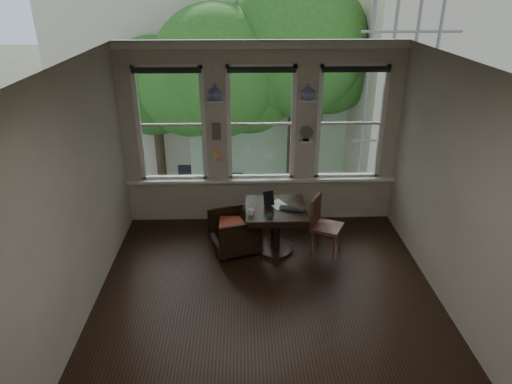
{
  "coord_description": "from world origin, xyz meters",
  "views": [
    {
      "loc": [
        -0.3,
        -4.92,
        3.77
      ],
      "look_at": [
        -0.12,
        0.9,
        1.1
      ],
      "focal_mm": 32.0,
      "sensor_mm": 36.0,
      "label": 1
    }
  ],
  "objects_px": {
    "armchair_left": "(234,232)",
    "mug": "(251,212)",
    "table": "(276,230)",
    "side_chair_right": "(327,227)",
    "laptop": "(291,211)"
  },
  "relations": [
    {
      "from": "table",
      "to": "laptop",
      "type": "bearing_deg",
      "value": -33.27
    },
    {
      "from": "table",
      "to": "armchair_left",
      "type": "xyz_separation_m",
      "value": [
        -0.62,
        0.04,
        -0.06
      ]
    },
    {
      "from": "armchair_left",
      "to": "mug",
      "type": "distance_m",
      "value": 0.61
    },
    {
      "from": "side_chair_right",
      "to": "mug",
      "type": "relative_size",
      "value": 9.67
    },
    {
      "from": "armchair_left",
      "to": "laptop",
      "type": "distance_m",
      "value": 0.96
    },
    {
      "from": "side_chair_right",
      "to": "table",
      "type": "bearing_deg",
      "value": 109.69
    },
    {
      "from": "table",
      "to": "side_chair_right",
      "type": "relative_size",
      "value": 0.98
    },
    {
      "from": "armchair_left",
      "to": "side_chair_right",
      "type": "bearing_deg",
      "value": 66.1
    },
    {
      "from": "side_chair_right",
      "to": "armchair_left",
      "type": "bearing_deg",
      "value": 110.69
    },
    {
      "from": "table",
      "to": "armchair_left",
      "type": "bearing_deg",
      "value": 175.91
    },
    {
      "from": "armchair_left",
      "to": "laptop",
      "type": "xyz_separation_m",
      "value": [
        0.83,
        -0.18,
        0.45
      ]
    },
    {
      "from": "armchair_left",
      "to": "mug",
      "type": "xyz_separation_m",
      "value": [
        0.25,
        -0.27,
        0.48
      ]
    },
    {
      "from": "side_chair_right",
      "to": "laptop",
      "type": "bearing_deg",
      "value": 121.09
    },
    {
      "from": "mug",
      "to": "table",
      "type": "bearing_deg",
      "value": 31.04
    },
    {
      "from": "table",
      "to": "armchair_left",
      "type": "height_order",
      "value": "table"
    }
  ]
}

